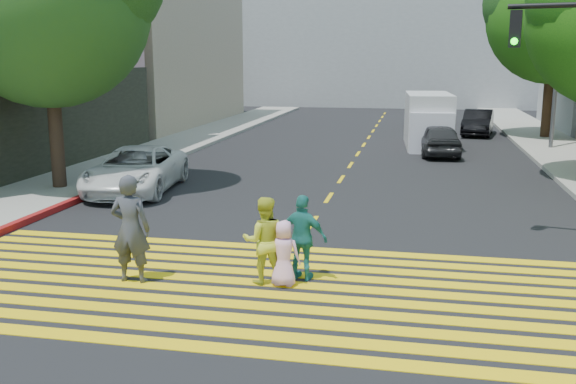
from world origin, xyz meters
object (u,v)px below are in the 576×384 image
(dark_car_parked, at_px, (478,122))
(white_sedan, at_px, (136,170))
(pedestrian_woman, at_px, (264,240))
(white_van, at_px, (428,122))
(pedestrian_man, at_px, (131,229))
(tree_right_far, at_px, (557,9))
(pedestrian_child, at_px, (284,253))
(dark_car_near, at_px, (439,140))
(silver_car, at_px, (431,113))
(pedestrian_extra, at_px, (303,238))

(dark_car_parked, bearing_deg, white_sedan, -114.77)
(pedestrian_woman, relative_size, white_van, 0.30)
(pedestrian_man, relative_size, dark_car_parked, 0.49)
(white_sedan, relative_size, dark_car_parked, 1.20)
(tree_right_far, height_order, pedestrian_woman, tree_right_far)
(pedestrian_child, height_order, dark_car_near, dark_car_near)
(pedestrian_man, relative_size, dark_car_near, 0.51)
(tree_right_far, xyz_separation_m, pedestrian_child, (-8.60, -23.31, -5.72))
(white_sedan, height_order, silver_car, white_sedan)
(silver_car, distance_m, white_van, 10.92)
(dark_car_near, distance_m, white_van, 2.67)
(tree_right_far, height_order, white_van, tree_right_far)
(pedestrian_child, xyz_separation_m, silver_car, (2.98, 30.25, 0.07))
(pedestrian_extra, height_order, silver_car, pedestrian_extra)
(silver_car, bearing_deg, tree_right_far, 137.06)
(pedestrian_extra, xyz_separation_m, white_van, (2.42, 18.94, 0.36))
(dark_car_near, xyz_separation_m, dark_car_parked, (2.22, 7.91, 0.00))
(pedestrian_extra, height_order, dark_car_parked, pedestrian_extra)
(pedestrian_extra, distance_m, silver_car, 29.97)
(white_van, bearing_deg, dark_car_parked, 59.98)
(pedestrian_extra, relative_size, white_sedan, 0.32)
(pedestrian_child, bearing_deg, white_sedan, -45.98)
(dark_car_near, bearing_deg, dark_car_parked, -110.59)
(pedestrian_man, bearing_deg, dark_car_parked, -109.59)
(pedestrian_woman, xyz_separation_m, white_sedan, (-5.75, 7.16, -0.12))
(dark_car_near, bearing_deg, silver_car, -94.32)
(white_sedan, bearing_deg, pedestrian_woman, -57.95)
(pedestrian_man, xyz_separation_m, pedestrian_woman, (2.37, 0.41, -0.20))
(tree_right_far, height_order, dark_car_near, tree_right_far)
(pedestrian_child, relative_size, silver_car, 0.26)
(tree_right_far, xyz_separation_m, dark_car_near, (-5.47, -6.55, -5.65))
(tree_right_far, height_order, pedestrian_child, tree_right_far)
(pedestrian_man, relative_size, white_van, 0.38)
(pedestrian_man, xyz_separation_m, pedestrian_extra, (3.02, 0.74, -0.20))
(dark_car_parked, bearing_deg, silver_car, 121.49)
(pedestrian_child, bearing_deg, tree_right_far, -106.46)
(tree_right_far, distance_m, white_sedan, 22.51)
(pedestrian_woman, bearing_deg, dark_car_near, -117.57)
(tree_right_far, xyz_separation_m, white_van, (-5.90, -3.96, -5.17))
(pedestrian_child, relative_size, dark_car_near, 0.31)
(pedestrian_man, height_order, dark_car_parked, pedestrian_man)
(dark_car_near, xyz_separation_m, white_van, (-0.43, 2.59, 0.49))
(dark_car_near, bearing_deg, pedestrian_child, 74.51)
(dark_car_near, bearing_deg, pedestrian_woman, 73.22)
(white_sedan, xyz_separation_m, dark_car_near, (9.25, 9.52, -0.01))
(pedestrian_extra, xyz_separation_m, silver_car, (2.71, 29.84, -0.12))
(pedestrian_woman, distance_m, pedestrian_extra, 0.73)
(pedestrian_woman, bearing_deg, white_van, -114.76)
(pedestrian_extra, distance_m, dark_car_near, 16.60)
(white_van, bearing_deg, pedestrian_child, -101.48)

